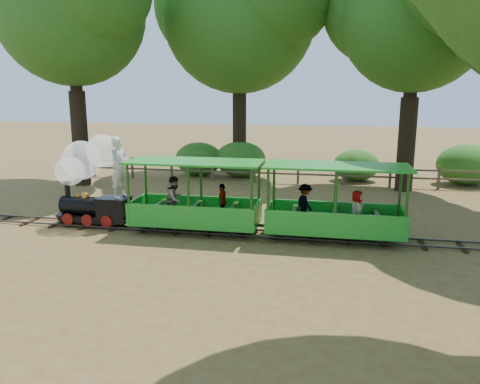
% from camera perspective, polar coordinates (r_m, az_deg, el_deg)
% --- Properties ---
extents(ground, '(90.00, 90.00, 0.00)m').
position_cam_1_polar(ground, '(13.80, 0.44, -5.22)').
color(ground, olive).
rests_on(ground, ground).
extents(track, '(22.00, 1.00, 0.10)m').
position_cam_1_polar(track, '(13.78, 0.44, -4.95)').
color(track, '#3F3D3A').
rests_on(track, ground).
extents(locomotive, '(2.58, 1.19, 2.91)m').
position_cam_1_polar(locomotive, '(15.10, -17.78, 2.19)').
color(locomotive, black).
rests_on(locomotive, ground).
extents(carriage_front, '(3.95, 1.61, 2.05)m').
position_cam_1_polar(carriage_front, '(13.88, -5.65, -1.60)').
color(carriage_front, green).
rests_on(carriage_front, track).
extents(carriage_rear, '(3.95, 1.61, 2.05)m').
position_cam_1_polar(carriage_rear, '(13.36, 11.15, -2.39)').
color(carriage_rear, green).
rests_on(carriage_rear, track).
extents(oak_nw, '(7.83, 6.89, 10.57)m').
position_cam_1_polar(oak_nw, '(22.25, -19.95, 20.89)').
color(oak_nw, '#2D2116').
rests_on(oak_nw, ground).
extents(oak_nc, '(8.94, 7.87, 11.14)m').
position_cam_1_polar(oak_nc, '(23.28, -0.11, 21.61)').
color(oak_nc, '#2D2116').
rests_on(oak_nc, ground).
extents(oak_ne, '(7.39, 6.50, 9.95)m').
position_cam_1_polar(oak_ne, '(20.98, 20.61, 20.12)').
color(oak_ne, '#2D2116').
rests_on(oak_ne, ground).
extents(fence, '(18.10, 0.10, 1.00)m').
position_cam_1_polar(fence, '(21.38, 4.42, 2.61)').
color(fence, brown).
rests_on(fence, ground).
extents(shrub_west, '(2.38, 1.83, 1.65)m').
position_cam_1_polar(shrub_west, '(23.39, -5.04, 4.04)').
color(shrub_west, '#2D6B1E').
rests_on(shrub_west, ground).
extents(shrub_mid_w, '(2.50, 1.92, 1.73)m').
position_cam_1_polar(shrub_mid_w, '(22.89, 0.05, 4.02)').
color(shrub_mid_w, '#2D6B1E').
rests_on(shrub_mid_w, ground).
extents(shrub_mid_e, '(2.13, 1.64, 1.47)m').
position_cam_1_polar(shrub_mid_e, '(22.53, 13.98, 3.19)').
color(shrub_mid_e, '#2D6B1E').
rests_on(shrub_mid_e, ground).
extents(shrub_east, '(2.63, 2.02, 1.82)m').
position_cam_1_polar(shrub_east, '(23.25, 25.93, 3.02)').
color(shrub_east, '#2D6B1E').
rests_on(shrub_east, ground).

